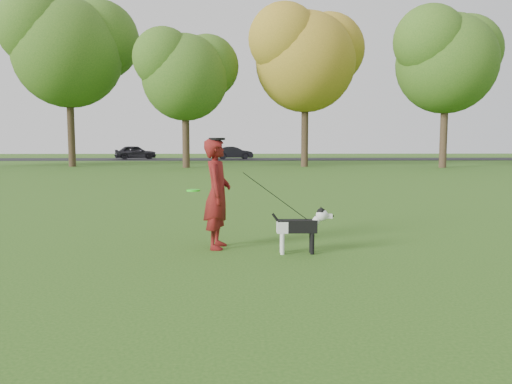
{
  "coord_description": "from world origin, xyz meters",
  "views": [
    {
      "loc": [
        -0.26,
        -7.71,
        1.81
      ],
      "look_at": [
        -0.04,
        0.55,
        0.95
      ],
      "focal_mm": 35.0,
      "sensor_mm": 36.0,
      "label": 1
    }
  ],
  "objects_px": {
    "man": "(217,194)",
    "dog": "(302,225)",
    "car_left": "(135,152)",
    "car_mid": "(234,153)"
  },
  "relations": [
    {
      "from": "car_left",
      "to": "man",
      "type": "bearing_deg",
      "value": 176.68
    },
    {
      "from": "man",
      "to": "car_mid",
      "type": "distance_m",
      "value": 39.43
    },
    {
      "from": "man",
      "to": "dog",
      "type": "bearing_deg",
      "value": -102.76
    },
    {
      "from": "man",
      "to": "car_mid",
      "type": "relative_size",
      "value": 0.51
    },
    {
      "from": "dog",
      "to": "car_left",
      "type": "xyz_separation_m",
      "value": [
        -11.11,
        39.87,
        0.22
      ]
    },
    {
      "from": "man",
      "to": "car_left",
      "type": "xyz_separation_m",
      "value": [
        -9.74,
        39.42,
        -0.24
      ]
    },
    {
      "from": "man",
      "to": "dog",
      "type": "xyz_separation_m",
      "value": [
        1.37,
        -0.45,
        -0.46
      ]
    },
    {
      "from": "car_left",
      "to": "dog",
      "type": "bearing_deg",
      "value": 178.37
    },
    {
      "from": "man",
      "to": "car_left",
      "type": "height_order",
      "value": "man"
    },
    {
      "from": "dog",
      "to": "car_left",
      "type": "height_order",
      "value": "car_left"
    }
  ]
}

